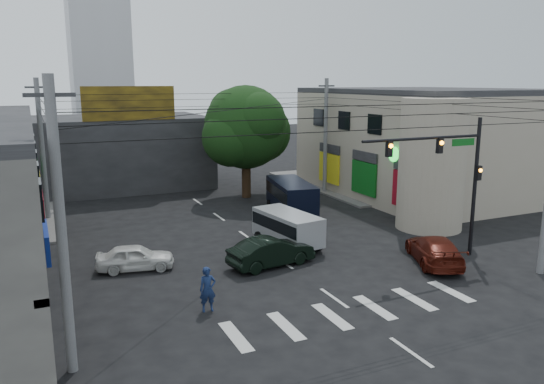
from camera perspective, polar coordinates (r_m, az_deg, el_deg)
ground at (r=25.38m, az=3.16°, el=-8.90°), size 160.00×160.00×0.00m
sidewalk_far_right at (r=49.45m, az=12.04°, el=1.22°), size 16.00×16.00×0.15m
building_right at (r=45.00m, az=16.03°, el=5.04°), size 14.00×18.00×8.00m
corner_column at (r=33.71m, az=16.81°, el=2.85°), size 4.00×4.00×8.00m
building_far at (r=47.90m, az=-15.83°, el=4.24°), size 14.00×10.00×6.00m
billboard at (r=42.71m, az=-15.12°, el=9.20°), size 7.00×0.30×2.60m
street_tree at (r=41.02m, az=-2.84°, el=6.94°), size 6.40×6.40×8.70m
traffic_gantry at (r=27.82m, az=18.72°, el=2.64°), size 7.10×0.35×7.20m
utility_pole_near_left at (r=17.08m, az=-21.74°, el=-3.90°), size 0.32×0.32×9.20m
utility_pole_far_left at (r=37.26m, az=-23.48°, el=4.12°), size 0.32×0.32×9.20m
utility_pole_far_right at (r=43.05m, az=5.78°, el=5.96°), size 0.32×0.32×9.20m
dark_sedan at (r=26.32m, az=-0.08°, el=-6.44°), size 2.84×4.84×1.44m
white_compact at (r=26.64m, az=-14.49°, el=-6.82°), size 2.96×4.27×1.25m
maroon_sedan at (r=27.89m, az=17.05°, el=-5.96°), size 5.58×6.30×1.40m
silver_minivan at (r=29.22m, az=1.68°, el=-4.08°), size 4.99×3.10×1.92m
navy_van at (r=36.32m, az=2.08°, el=-0.63°), size 6.44×4.16×2.27m
traffic_officer at (r=21.45m, az=-6.93°, el=-10.35°), size 0.73×0.54×1.82m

